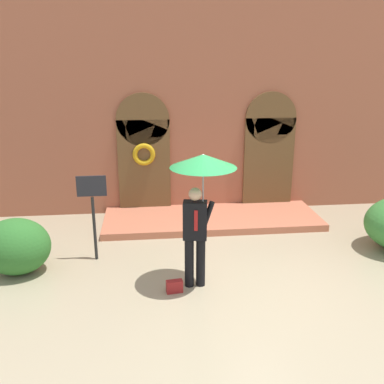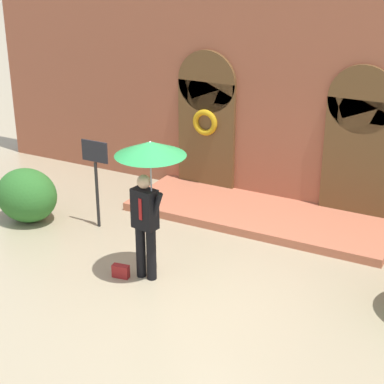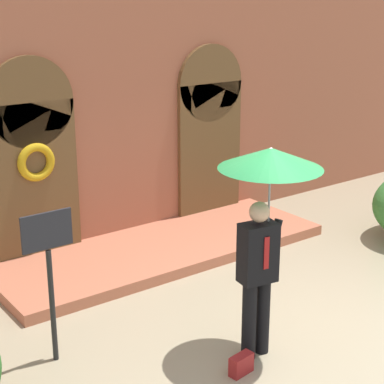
% 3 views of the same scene
% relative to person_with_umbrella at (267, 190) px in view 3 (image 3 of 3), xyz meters
% --- Properties ---
extents(ground_plane, '(80.00, 80.00, 0.00)m').
position_rel_person_with_umbrella_xyz_m(ground_plane, '(0.66, -0.07, -1.91)').
color(ground_plane, tan).
extents(building_facade, '(14.00, 2.30, 5.60)m').
position_rel_person_with_umbrella_xyz_m(building_facade, '(0.66, 4.08, 0.77)').
color(building_facade, '#9E563D').
rests_on(building_facade, ground).
extents(person_with_umbrella, '(1.10, 1.10, 2.36)m').
position_rel_person_with_umbrella_xyz_m(person_with_umbrella, '(0.00, 0.00, 0.00)').
color(person_with_umbrella, black).
rests_on(person_with_umbrella, ground).
extents(handbag, '(0.29, 0.16, 0.22)m').
position_rel_person_with_umbrella_xyz_m(handbag, '(-0.47, -0.20, -1.80)').
color(handbag, maroon).
rests_on(handbag, ground).
extents(sign_post, '(0.56, 0.06, 1.72)m').
position_rel_person_with_umbrella_xyz_m(sign_post, '(-1.93, 1.23, -0.75)').
color(sign_post, black).
rests_on(sign_post, ground).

